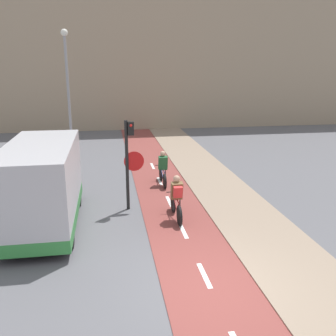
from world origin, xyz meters
The scene contains 9 objects.
ground_plane centered at (0.00, 0.00, 0.00)m, with size 120.00×120.00×0.00m, color #5B5B60.
bike_lane centered at (0.00, 0.01, 0.01)m, with size 2.15×60.00×0.02m.
sidewalk_strip centered at (2.27, 0.00, 0.03)m, with size 2.40×60.00×0.05m.
building_row_background centered at (0.00, 23.94, 5.39)m, with size 60.00×5.20×10.76m.
traffic_light_pole centered at (-1.42, 5.07, 1.90)m, with size 0.67×0.25×3.07m.
street_lamp_far centered at (-4.03, 13.29, 4.02)m, with size 0.36×0.36×6.54m.
cyclist_near centered at (-0.03, 3.93, 0.70)m, with size 0.46×1.76×1.46m.
cyclist_far centered at (0.07, 7.56, 0.66)m, with size 0.46×1.71×1.43m.
van centered at (-4.10, 4.09, 1.26)m, with size 1.94×4.92×2.56m.
Camera 1 is at (-2.10, -7.06, 4.79)m, focal length 40.00 mm.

